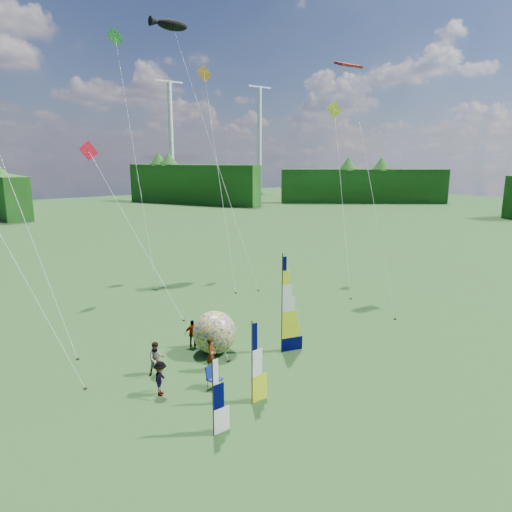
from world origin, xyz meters
TOP-DOWN VIEW (x-y plane):
  - ground at (0.00, 0.00)m, footprint 220.00×220.00m
  - treeline_ring at (0.00, 0.00)m, footprint 210.00×210.00m
  - turbine_left at (70.00, 95.00)m, footprint 8.00×1.20m
  - turbine_right at (45.00, 102.00)m, footprint 8.00×1.20m
  - feather_banner_main at (0.62, 3.86)m, footprint 1.39×0.48m
  - side_banner_left at (-3.79, 0.63)m, footprint 1.00×0.12m
  - side_banner_far at (-6.32, -0.32)m, footprint 0.92×0.10m
  - bol_inflatable at (-2.26, 6.01)m, footprint 2.86×2.86m
  - spectator_a at (-3.52, 4.30)m, footprint 0.73×0.71m
  - spectator_b at (-5.84, 5.53)m, footprint 0.89×0.61m
  - spectator_c at (-6.53, 3.67)m, footprint 0.91×1.02m
  - spectator_d at (-2.78, 7.42)m, footprint 0.96×0.75m
  - camp_chair at (-4.36, 2.71)m, footprint 0.74×0.74m
  - kite_whale at (6.46, 19.65)m, footprint 4.64×15.23m
  - kite_rainbow_delta at (-9.44, 13.26)m, footprint 7.24×12.01m
  - kite_parafoil at (11.33, 7.04)m, footprint 10.17×13.30m
  - small_kite_red at (-2.37, 15.95)m, footprint 6.79×12.33m
  - small_kite_orange at (6.35, 18.62)m, footprint 6.79×11.63m
  - small_kite_yellow at (13.05, 11.13)m, footprint 8.37×10.03m
  - small_kite_pink at (-11.30, 8.67)m, footprint 8.46×8.76m
  - small_kite_green at (1.18, 23.44)m, footprint 7.58×12.54m

SIDE VIEW (x-z plane):
  - ground at x=0.00m, z-range 0.00..0.00m
  - camp_chair at x=-4.36m, z-range 0.00..1.06m
  - spectator_d at x=-2.78m, z-range 0.00..1.53m
  - spectator_c at x=-6.53m, z-range 0.00..1.56m
  - spectator_b at x=-5.84m, z-range 0.00..1.67m
  - spectator_a at x=-3.52m, z-range 0.00..1.68m
  - bol_inflatable at x=-2.26m, z-range 0.00..2.30m
  - side_banner_far at x=-6.32m, z-range 0.00..3.07m
  - side_banner_left at x=-3.79m, z-range 0.00..3.61m
  - feather_banner_main at x=0.62m, z-range 0.00..5.27m
  - treeline_ring at x=0.00m, z-range 0.00..8.00m
  - small_kite_red at x=-2.37m, z-range 0.00..11.96m
  - small_kite_pink at x=-11.30m, z-range 0.00..14.85m
  - small_kite_yellow at x=13.05m, z-range 0.00..15.48m
  - kite_rainbow_delta at x=-9.44m, z-range 0.00..15.53m
  - small_kite_orange at x=6.35m, z-range 0.00..18.62m
  - kite_parafoil at x=11.33m, z-range 0.00..19.03m
  - small_kite_green at x=1.18m, z-range 0.00..21.82m
  - kite_whale at x=6.46m, z-range 0.00..23.30m
  - turbine_left at x=70.00m, z-range 0.00..30.00m
  - turbine_right at x=45.00m, z-range 0.00..30.00m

